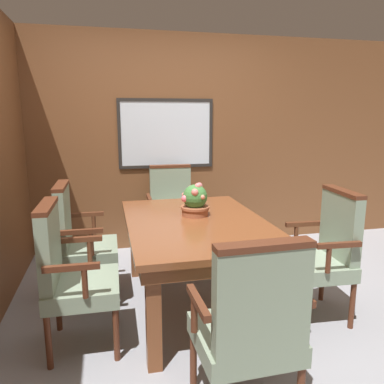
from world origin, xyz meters
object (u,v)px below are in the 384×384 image
at_px(chair_left_near, 70,271).
at_px(chair_head_far, 172,207).
at_px(chair_right_near, 324,250).
at_px(potted_plant, 195,201).
at_px(chair_head_near, 251,324).
at_px(chair_left_far, 79,238).
at_px(dining_table, 196,232).

bearing_deg(chair_left_near, chair_head_far, -30.35).
relative_size(chair_right_near, potted_plant, 3.62).
height_order(chair_right_near, chair_head_near, same).
relative_size(chair_left_near, potted_plant, 3.62).
xyz_separation_m(chair_left_far, potted_plant, (0.95, -0.21, 0.31)).
bearing_deg(chair_head_far, chair_right_near, -59.16).
relative_size(chair_left_far, chair_head_far, 1.00).
bearing_deg(chair_head_far, chair_left_near, -120.38).
bearing_deg(chair_left_far, chair_left_near, 179.50).
xyz_separation_m(dining_table, chair_left_near, (-0.94, -0.35, -0.10)).
height_order(chair_right_near, potted_plant, potted_plant).
distance_m(chair_left_far, chair_head_near, 1.81).
height_order(dining_table, chair_head_far, chair_head_far).
distance_m(chair_head_near, chair_head_far, 2.43).
xyz_separation_m(chair_right_near, chair_head_far, (-0.91, 1.58, 0.00)).
xyz_separation_m(chair_left_near, potted_plant, (0.97, 0.50, 0.31)).
distance_m(chair_right_near, chair_head_far, 1.82).
bearing_deg(dining_table, chair_left_far, 158.97).
bearing_deg(dining_table, chair_head_near, -90.72).
relative_size(chair_head_far, potted_plant, 3.62).
xyz_separation_m(dining_table, chair_head_near, (-0.02, -1.21, -0.10)).
distance_m(chair_right_near, chair_head_near, 1.27).
bearing_deg(chair_head_far, potted_plant, -88.47).
relative_size(dining_table, chair_head_near, 1.63).
relative_size(chair_left_near, chair_right_near, 1.00).
bearing_deg(chair_head_far, chair_left_far, -136.54).
distance_m(dining_table, chair_head_far, 1.22).
xyz_separation_m(chair_left_near, chair_head_near, (0.92, -0.86, 0.00)).
height_order(dining_table, chair_head_near, chair_head_near).
relative_size(dining_table, potted_plant, 5.89).
bearing_deg(chair_right_near, chair_head_far, -146.78).
height_order(chair_left_near, chair_head_far, same).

